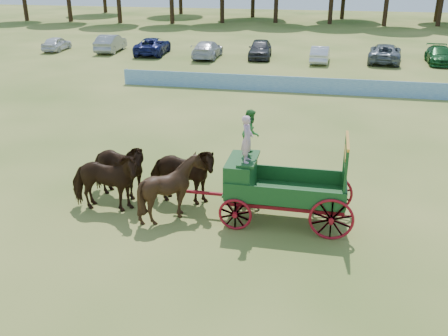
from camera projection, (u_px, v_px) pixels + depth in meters
ground at (315, 226)px, 16.34m from camera, size 160.00×160.00×0.00m
horse_lead_left at (105, 182)px, 16.93m from camera, size 2.65×1.34×2.17m
horse_lead_right at (117, 170)px, 17.92m from camera, size 2.75×1.63×2.17m
horse_wheel_left at (172, 188)px, 16.47m from camera, size 2.03×1.82×2.18m
horse_wheel_right at (182, 175)px, 17.47m from camera, size 2.61×1.25×2.17m
farm_dray at (264, 174)px, 16.23m from camera, size 6.00×2.00×3.66m
sponsor_banner at (311, 85)px, 32.61m from camera, size 26.00×0.08×1.05m
parked_cars at (267, 50)px, 44.40m from camera, size 42.05×6.57×1.64m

